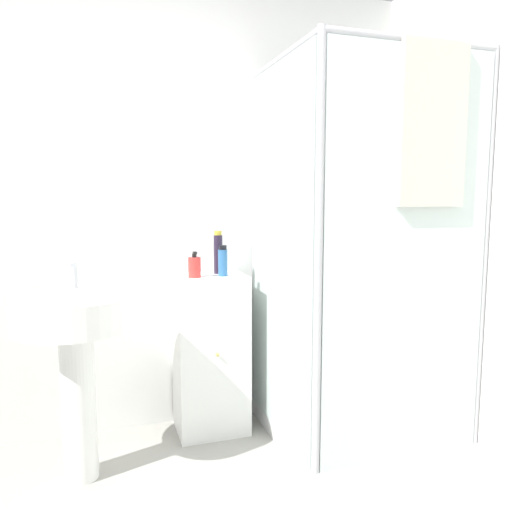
{
  "coord_description": "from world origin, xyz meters",
  "views": [
    {
      "loc": [
        -0.12,
        -1.13,
        1.33
      ],
      "look_at": [
        0.62,
        1.14,
        1.03
      ],
      "focal_mm": 35.0,
      "sensor_mm": 36.0,
      "label": 1
    }
  ],
  "objects_px": {
    "sink": "(76,338)",
    "soap_dispenser": "(194,267)",
    "shampoo_bottle_tall_black": "(218,253)",
    "shampoo_bottle_blue": "(223,261)"
  },
  "relations": [
    {
      "from": "sink",
      "to": "shampoo_bottle_blue",
      "type": "height_order",
      "value": "shampoo_bottle_blue"
    },
    {
      "from": "sink",
      "to": "soap_dispenser",
      "type": "xyz_separation_m",
      "value": [
        0.6,
        0.24,
        0.27
      ]
    },
    {
      "from": "shampoo_bottle_tall_black",
      "to": "soap_dispenser",
      "type": "bearing_deg",
      "value": -149.35
    },
    {
      "from": "sink",
      "to": "shampoo_bottle_tall_black",
      "type": "xyz_separation_m",
      "value": [
        0.75,
        0.33,
        0.33
      ]
    },
    {
      "from": "soap_dispenser",
      "to": "shampoo_bottle_blue",
      "type": "height_order",
      "value": "shampoo_bottle_blue"
    },
    {
      "from": "sink",
      "to": "soap_dispenser",
      "type": "distance_m",
      "value": 0.7
    },
    {
      "from": "shampoo_bottle_tall_black",
      "to": "shampoo_bottle_blue",
      "type": "height_order",
      "value": "shampoo_bottle_tall_black"
    },
    {
      "from": "sink",
      "to": "soap_dispenser",
      "type": "height_order",
      "value": "soap_dispenser"
    },
    {
      "from": "shampoo_bottle_tall_black",
      "to": "sink",
      "type": "bearing_deg",
      "value": -156.56
    },
    {
      "from": "soap_dispenser",
      "to": "shampoo_bottle_blue",
      "type": "bearing_deg",
      "value": -0.76
    }
  ]
}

